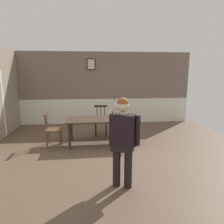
{
  "coord_description": "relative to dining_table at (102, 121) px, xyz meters",
  "views": [
    {
      "loc": [
        -0.51,
        -4.95,
        2.02
      ],
      "look_at": [
        -0.12,
        -0.92,
        1.24
      ],
      "focal_mm": 32.7,
      "sensor_mm": 36.0,
      "label": 1
    }
  ],
  "objects": [
    {
      "name": "ground_plane",
      "position": [
        0.24,
        -0.69,
        -0.66
      ],
      "size": [
        7.45,
        7.45,
        0.0
      ],
      "primitive_type": "plane",
      "color": "brown"
    },
    {
      "name": "room_back_partition",
      "position": [
        0.24,
        2.49,
        0.69
      ],
      "size": [
        6.77,
        0.17,
        2.81
      ],
      "color": "#756056",
      "rests_on": "ground_plane"
    },
    {
      "name": "dining_table",
      "position": [
        0.0,
        0.0,
        0.0
      ],
      "size": [
        2.03,
        0.92,
        0.74
      ],
      "rotation": [
        0.0,
        0.0,
        0.02
      ],
      "color": "#38281E",
      "rests_on": "ground_plane"
    },
    {
      "name": "chair_near_window",
      "position": [
        -1.4,
        -0.02,
        -0.19
      ],
      "size": [
        0.46,
        0.46,
        0.94
      ],
      "rotation": [
        0.0,
        0.0,
        4.75
      ],
      "color": "#513823",
      "rests_on": "ground_plane"
    },
    {
      "name": "chair_by_doorway",
      "position": [
        -0.01,
        0.83,
        -0.18
      ],
      "size": [
        0.44,
        0.44,
        0.96
      ],
      "rotation": [
        0.0,
        0.0,
        3.1
      ],
      "color": "black",
      "rests_on": "ground_plane"
    },
    {
      "name": "person_figure",
      "position": [
        0.24,
        -2.31,
        0.27
      ],
      "size": [
        0.55,
        0.37,
        1.62
      ],
      "rotation": [
        0.0,
        0.0,
        2.78
      ],
      "color": "black",
      "rests_on": "ground_plane"
    }
  ]
}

